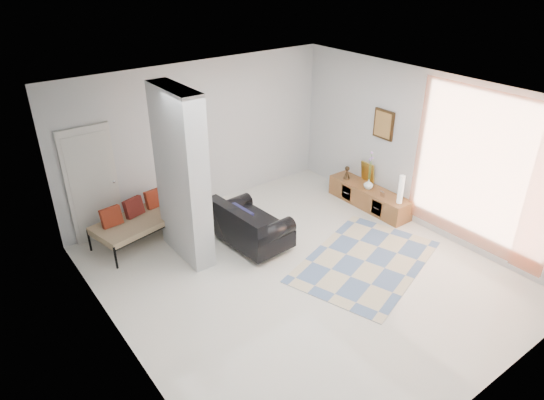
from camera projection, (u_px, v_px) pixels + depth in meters
floor at (300, 274)px, 7.60m from camera, size 6.00×6.00×0.00m
ceiling at (306, 99)px, 6.30m from camera, size 6.00×6.00×0.00m
wall_back at (200, 137)px, 9.08m from camera, size 6.00×0.00×6.00m
wall_front at (496, 304)px, 4.82m from camera, size 6.00×0.00×6.00m
wall_left at (117, 260)px, 5.49m from camera, size 0.00×6.00×6.00m
wall_right at (424, 152)px, 8.41m from camera, size 0.00×6.00×6.00m
partition_column at (182, 176)px, 7.50m from camera, size 0.35×1.20×2.80m
hallway_door at (92, 185)px, 8.11m from camera, size 0.85×0.06×2.04m
curtain at (482, 172)px, 7.53m from camera, size 0.00×2.55×2.55m
wall_art at (384, 124)px, 8.93m from camera, size 0.04×0.45×0.55m
media_console at (369, 197)px, 9.50m from camera, size 0.45×1.80×0.80m
loveseat at (248, 226)px, 8.20m from camera, size 0.92×1.47×0.76m
daybed at (146, 216)px, 8.40m from camera, size 2.04×1.19×0.77m
area_rug at (365, 261)px, 7.90m from camera, size 2.89×2.37×0.01m
cylinder_lamp at (401, 189)px, 8.75m from camera, size 0.10×0.10×0.54m
bronze_figurine at (347, 173)px, 9.74m from camera, size 0.14×0.14×0.26m
vase at (369, 184)px, 9.34m from camera, size 0.19×0.19×0.20m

